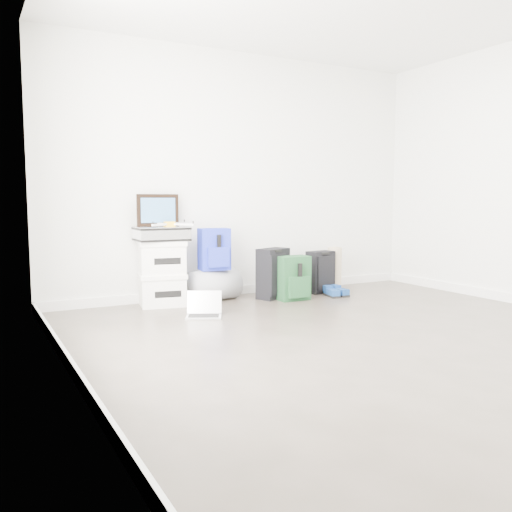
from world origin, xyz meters
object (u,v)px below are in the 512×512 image
briefcase (161,234)px  duffel_bag (214,285)px  large_suitcase (273,273)px  boxes_stack (162,273)px  carry_on (321,272)px  laptop (204,310)px

briefcase → duffel_bag: size_ratio=0.93×
large_suitcase → duffel_bag: bearing=140.6°
briefcase → large_suitcase: briefcase is taller
boxes_stack → carry_on: 1.87m
carry_on → laptop: 1.79m
boxes_stack → large_suitcase: boxes_stack is taller
briefcase → large_suitcase: (1.20, -0.19, -0.46)m
duffel_bag → carry_on: (1.29, -0.15, 0.08)m
duffel_bag → laptop: (-0.40, -0.69, -0.11)m
briefcase → duffel_bag: 0.81m
briefcase → laptop: size_ratio=1.29×
large_suitcase → briefcase: bearing=149.0°
boxes_stack → carry_on: bearing=5.9°
laptop → briefcase: bearing=130.7°
large_suitcase → carry_on: (0.66, 0.05, -0.03)m
boxes_stack → carry_on: size_ratio=1.36×
boxes_stack → laptop: (0.17, -0.68, -0.28)m
briefcase → duffel_bag: (0.57, 0.01, -0.57)m
duffel_bag → large_suitcase: 0.66m
carry_on → briefcase: bearing=168.4°
boxes_stack → briefcase: (0.00, 0.00, 0.40)m
duffel_bag → large_suitcase: large_suitcase is taller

